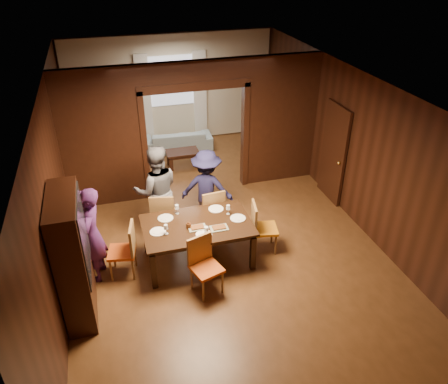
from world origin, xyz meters
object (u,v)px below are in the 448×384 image
object	(u,v)px
person_navy	(207,188)
chair_far_l	(164,214)
person_grey	(157,191)
chair_left	(122,250)
dining_table	(198,242)
coffee_table	(183,159)
chair_right	(265,227)
chair_far_r	(211,210)
person_purple	(92,235)
sofa	(178,140)
hutch	(73,258)
chair_near	(207,267)

from	to	relation	value
person_navy	chair_far_l	size ratio (longest dim) A/B	1.62
person_grey	chair_left	distance (m)	1.40
chair_far_l	dining_table	bearing A→B (deg)	129.79
coffee_table	person_grey	bearing A→B (deg)	-110.54
chair_right	chair_far_r	distance (m)	1.14
person_purple	chair_right	xyz separation A→B (m)	(2.94, -0.10, -0.35)
sofa	coffee_table	xyz separation A→B (m)	(-0.08, -1.01, -0.06)
chair_far_l	chair_far_r	distance (m)	0.89
dining_table	chair_right	xyz separation A→B (m)	(1.22, -0.04, 0.10)
person_purple	chair_far_l	xyz separation A→B (m)	(1.27, 0.84, -0.35)
sofa	chair_far_l	size ratio (longest dim) A/B	1.86
coffee_table	hutch	size ratio (longest dim) A/B	0.40
coffee_table	chair_far_r	size ratio (longest dim) A/B	0.82
dining_table	chair_left	distance (m)	1.30
person_grey	person_navy	xyz separation A→B (m)	(0.96, 0.01, -0.11)
person_navy	chair_far_r	size ratio (longest dim) A/B	1.62
sofa	person_purple	bearing A→B (deg)	67.34
coffee_table	hutch	world-z (taller)	hutch
chair_far_l	hutch	xyz separation A→B (m)	(-1.53, -1.56, 0.52)
chair_far_r	chair_near	distance (m)	1.67
person_grey	dining_table	size ratio (longest dim) A/B	0.97
sofa	chair_near	distance (m)	5.53
chair_right	chair_far_l	bearing A→B (deg)	71.67
chair_far_l	person_grey	bearing A→B (deg)	-56.99
dining_table	chair_left	size ratio (longest dim) A/B	1.91
dining_table	hutch	size ratio (longest dim) A/B	0.93
sofa	chair_right	xyz separation A→B (m)	(0.69, -4.73, 0.22)
person_grey	chair_near	world-z (taller)	person_grey
chair_far_l	hutch	bearing A→B (deg)	58.72
dining_table	chair_left	xyz separation A→B (m)	(-1.30, -0.00, 0.10)
person_purple	hutch	bearing A→B (deg)	-6.66
hutch	sofa	bearing A→B (deg)	64.83
dining_table	chair_near	world-z (taller)	chair_near
coffee_table	chair_far_l	xyz separation A→B (m)	(-0.91, -2.78, 0.28)
chair_far_r	chair_near	xyz separation A→B (m)	(-0.48, -1.60, 0.00)
person_purple	coffee_table	size ratio (longest dim) A/B	2.09
dining_table	chair_far_l	xyz separation A→B (m)	(-0.45, 0.90, 0.10)
dining_table	coffee_table	world-z (taller)	dining_table
chair_right	chair_near	xyz separation A→B (m)	(-1.27, -0.77, 0.00)
person_navy	chair_right	xyz separation A→B (m)	(0.78, -1.13, -0.30)
person_purple	coffee_table	xyz separation A→B (m)	(2.18, 3.62, -0.64)
person_purple	hutch	distance (m)	0.78
person_navy	chair_far_l	xyz separation A→B (m)	(-0.89, -0.19, -0.30)
chair_left	chair_right	distance (m)	2.52
person_purple	person_grey	size ratio (longest dim) A/B	0.94
chair_far_r	sofa	bearing A→B (deg)	-96.72
chair_far_l	chair_far_r	bearing A→B (deg)	-173.75
chair_right	chair_far_l	xyz separation A→B (m)	(-1.67, 0.93, 0.00)
person_grey	chair_far_l	bearing A→B (deg)	110.54
person_purple	person_navy	xyz separation A→B (m)	(2.16, 1.03, -0.05)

